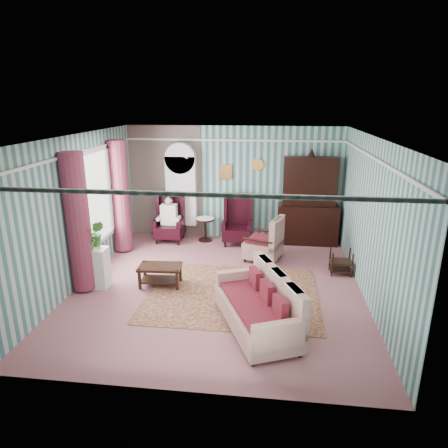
# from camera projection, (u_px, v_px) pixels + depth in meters

# --- Properties ---
(floor) EXTENTS (6.00, 6.00, 0.00)m
(floor) POSITION_uv_depth(u_px,v_px,m) (219.00, 286.00, 7.88)
(floor) COLOR #95575A
(floor) RESTS_ON ground
(room_shell) EXTENTS (5.53, 6.02, 2.91)m
(room_shell) POSITION_uv_depth(u_px,v_px,m) (187.00, 184.00, 7.51)
(room_shell) COLOR #376564
(room_shell) RESTS_ON ground
(bookcase) EXTENTS (0.80, 0.28, 2.24)m
(bookcase) POSITION_uv_depth(u_px,v_px,m) (182.00, 196.00, 10.38)
(bookcase) COLOR silver
(bookcase) RESTS_ON floor
(dresser_hutch) EXTENTS (1.50, 0.56, 2.36)m
(dresser_hutch) POSITION_uv_depth(u_px,v_px,m) (309.00, 198.00, 9.88)
(dresser_hutch) COLOR black
(dresser_hutch) RESTS_ON floor
(wingback_left) EXTENTS (0.76, 0.80, 1.25)m
(wingback_left) POSITION_uv_depth(u_px,v_px,m) (169.00, 218.00, 10.19)
(wingback_left) COLOR black
(wingback_left) RESTS_ON floor
(wingback_right) EXTENTS (0.76, 0.80, 1.25)m
(wingback_right) POSITION_uv_depth(u_px,v_px,m) (237.00, 220.00, 9.99)
(wingback_right) COLOR black
(wingback_right) RESTS_ON floor
(seated_woman) EXTENTS (0.44, 0.40, 1.18)m
(seated_woman) POSITION_uv_depth(u_px,v_px,m) (169.00, 219.00, 10.20)
(seated_woman) COLOR beige
(seated_woman) RESTS_ON floor
(round_side_table) EXTENTS (0.50, 0.50, 0.60)m
(round_side_table) POSITION_uv_depth(u_px,v_px,m) (205.00, 229.00, 10.33)
(round_side_table) COLOR black
(round_side_table) RESTS_ON floor
(nest_table) EXTENTS (0.45, 0.38, 0.54)m
(nest_table) POSITION_uv_depth(u_px,v_px,m) (341.00, 262.00, 8.36)
(nest_table) COLOR black
(nest_table) RESTS_ON floor
(plant_stand) EXTENTS (0.55, 0.35, 0.80)m
(plant_stand) POSITION_uv_depth(u_px,v_px,m) (94.00, 268.00, 7.75)
(plant_stand) COLOR silver
(plant_stand) RESTS_ON floor
(rug) EXTENTS (3.20, 2.60, 0.01)m
(rug) POSITION_uv_depth(u_px,v_px,m) (232.00, 294.00, 7.56)
(rug) COLOR #4A1E18
(rug) RESTS_ON floor
(sofa) EXTENTS (1.62, 2.15, 1.08)m
(sofa) POSITION_uv_depth(u_px,v_px,m) (256.00, 299.00, 6.24)
(sofa) COLOR beige
(sofa) RESTS_ON floor
(floral_armchair) EXTENTS (1.10, 1.08, 0.98)m
(floral_armchair) POSITION_uv_depth(u_px,v_px,m) (263.00, 239.00, 9.03)
(floral_armchair) COLOR #C1B095
(floral_armchair) RESTS_ON floor
(coffee_table) EXTENTS (0.86, 0.54, 0.42)m
(coffee_table) POSITION_uv_depth(u_px,v_px,m) (160.00, 275.00, 7.86)
(coffee_table) COLOR black
(coffee_table) RESTS_ON floor
(potted_plant_a) EXTENTS (0.52, 0.48, 0.47)m
(potted_plant_a) POSITION_uv_depth(u_px,v_px,m) (88.00, 238.00, 7.48)
(potted_plant_a) COLOR #255A1C
(potted_plant_a) RESTS_ON plant_stand
(potted_plant_b) EXTENTS (0.31, 0.27, 0.51)m
(potted_plant_b) POSITION_uv_depth(u_px,v_px,m) (97.00, 233.00, 7.68)
(potted_plant_b) COLOR #174C18
(potted_plant_b) RESTS_ON plant_stand
(potted_plant_c) EXTENTS (0.25, 0.25, 0.37)m
(potted_plant_c) POSITION_uv_depth(u_px,v_px,m) (86.00, 239.00, 7.60)
(potted_plant_c) COLOR #184D1B
(potted_plant_c) RESTS_ON plant_stand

